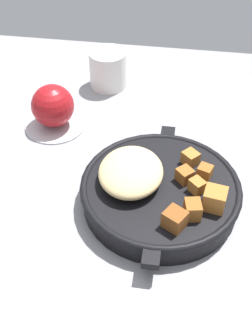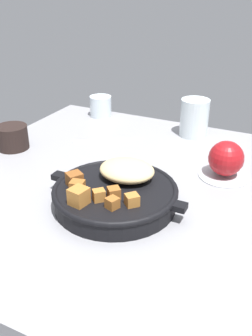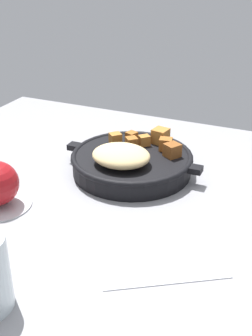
% 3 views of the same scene
% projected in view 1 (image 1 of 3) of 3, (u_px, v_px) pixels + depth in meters
% --- Properties ---
extents(ground_plane, '(0.95, 0.83, 0.02)m').
position_uv_depth(ground_plane, '(106.00, 188.00, 0.74)').
color(ground_plane, gray).
extents(cast_iron_skillet, '(0.29, 0.25, 0.08)m').
position_uv_depth(cast_iron_skillet, '(158.00, 190.00, 0.69)').
color(cast_iron_skillet, black).
rests_on(cast_iron_skillet, ground_plane).
extents(saucer_plate, '(0.12, 0.12, 0.01)m').
position_uv_depth(saucer_plate, '(55.00, 124.00, 0.85)').
color(saucer_plate, '#B7BABF').
rests_on(saucer_plate, ground_plane).
extents(red_apple, '(0.08, 0.08, 0.08)m').
position_uv_depth(red_apple, '(53.00, 106.00, 0.82)').
color(red_apple, maroon).
rests_on(red_apple, saucer_plate).
extents(ceramic_mug_white, '(0.08, 0.08, 0.08)m').
position_uv_depth(ceramic_mug_white, '(108.00, 69.00, 0.92)').
color(ceramic_mug_white, silver).
rests_on(ceramic_mug_white, ground_plane).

